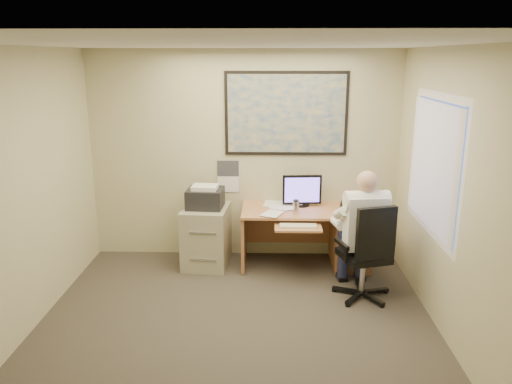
{
  "coord_description": "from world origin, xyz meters",
  "views": [
    {
      "loc": [
        0.31,
        -4.11,
        2.6
      ],
      "look_at": [
        0.18,
        1.3,
        1.13
      ],
      "focal_mm": 35.0,
      "sensor_mm": 36.0,
      "label": 1
    }
  ],
  "objects_px": {
    "desk": "(331,232)",
    "office_chair": "(362,271)",
    "person": "(364,235)",
    "filing_cabinet": "(206,231)"
  },
  "relations": [
    {
      "from": "desk",
      "to": "office_chair",
      "type": "bearing_deg",
      "value": -76.12
    },
    {
      "from": "desk",
      "to": "person",
      "type": "distance_m",
      "value": 0.93
    },
    {
      "from": "filing_cabinet",
      "to": "office_chair",
      "type": "distance_m",
      "value": 2.04
    },
    {
      "from": "filing_cabinet",
      "to": "office_chair",
      "type": "bearing_deg",
      "value": -21.83
    },
    {
      "from": "desk",
      "to": "filing_cabinet",
      "type": "height_order",
      "value": "desk"
    },
    {
      "from": "filing_cabinet",
      "to": "office_chair",
      "type": "relative_size",
      "value": 0.95
    },
    {
      "from": "office_chair",
      "to": "person",
      "type": "height_order",
      "value": "person"
    },
    {
      "from": "person",
      "to": "office_chair",
      "type": "bearing_deg",
      "value": -106.84
    },
    {
      "from": "desk",
      "to": "person",
      "type": "bearing_deg",
      "value": -73.96
    },
    {
      "from": "filing_cabinet",
      "to": "office_chair",
      "type": "xyz_separation_m",
      "value": [
        1.82,
        -0.9,
        -0.13
      ]
    }
  ]
}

